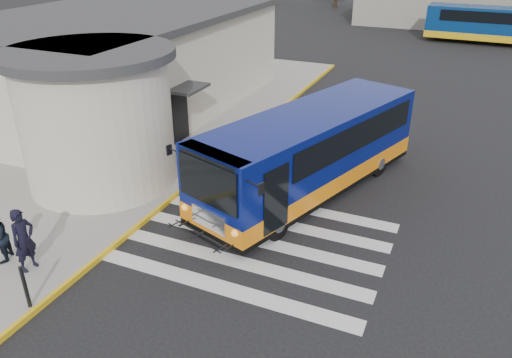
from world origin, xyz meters
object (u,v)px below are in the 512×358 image
at_px(bollard, 25,287).
at_px(far_bus_a, 489,23).
at_px(transit_bus, 309,155).
at_px(pedestrian_a, 24,240).

bearing_deg(bollard, far_bus_a, 76.53).
distance_m(transit_bus, far_bus_a, 31.25).
bearing_deg(transit_bus, pedestrian_a, -106.51).
distance_m(transit_bus, pedestrian_a, 9.39).
distance_m(pedestrian_a, bollard, 1.71).
xyz_separation_m(bollard, far_bus_a, (9.50, 39.64, 0.87)).
height_order(pedestrian_a, bollard, pedestrian_a).
distance_m(bollard, far_bus_a, 40.77).
bearing_deg(pedestrian_a, bollard, -128.89).
height_order(transit_bus, bollard, transit_bus).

